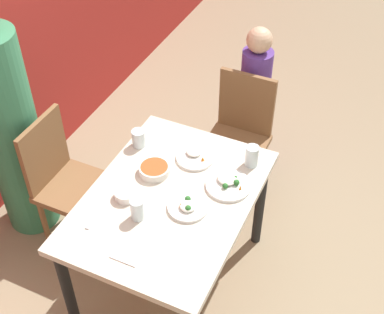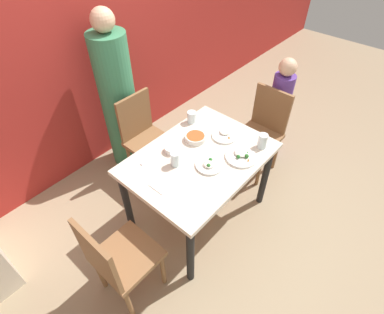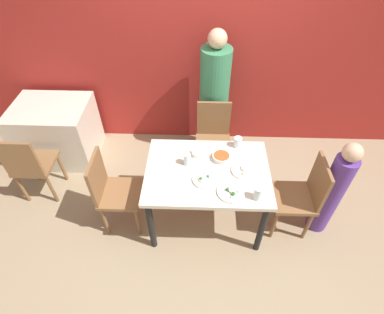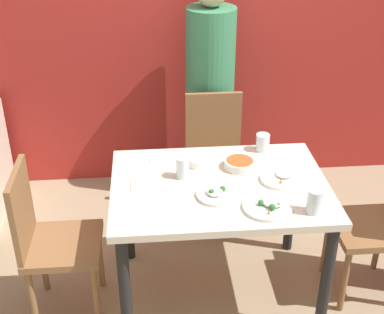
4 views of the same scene
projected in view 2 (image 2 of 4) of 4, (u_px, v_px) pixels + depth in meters
name	position (u px, v px, depth m)	size (l,w,h in m)	color
ground_plane	(198.00, 213.00, 2.87)	(10.00, 10.00, 0.00)	#998466
wall_back	(78.00, 33.00, 2.60)	(10.00, 0.06, 2.70)	#A82823
dining_table	(199.00, 165.00, 2.42)	(1.15, 0.83, 0.75)	beige
chair_adult_spot	(145.00, 136.00, 2.93)	(0.40, 0.40, 0.91)	brown
chair_child_spot	(262.00, 130.00, 3.00)	(0.40, 0.40, 0.91)	brown
chair_empty_left	(118.00, 259.00, 2.00)	(0.40, 0.40, 0.91)	brown
person_adult	(119.00, 102.00, 2.91)	(0.34, 0.34, 1.62)	#387F56
person_child	(277.00, 113.00, 3.11)	(0.21, 0.21, 1.15)	#5B3893
bowl_curry	(195.00, 138.00, 2.48)	(0.17, 0.17, 0.05)	silver
plate_rice_adult	(225.00, 135.00, 2.52)	(0.21, 0.21, 0.05)	white
plate_rice_child	(241.00, 156.00, 2.33)	(0.25, 0.25, 0.05)	white
plate_noodles	(209.00, 165.00, 2.26)	(0.21, 0.21, 0.05)	white
bowl_rice_small	(172.00, 149.00, 2.38)	(0.12, 0.12, 0.05)	white
glass_water_tall	(262.00, 141.00, 2.39)	(0.07, 0.07, 0.13)	silver
glass_water_short	(175.00, 159.00, 2.24)	(0.07, 0.07, 0.12)	silver
glass_water_center	(192.00, 117.00, 2.64)	(0.08, 0.08, 0.10)	silver
napkin_folded	(162.00, 184.00, 2.14)	(0.14, 0.14, 0.01)	white
fork_steel	(149.00, 158.00, 2.33)	(0.18, 0.05, 0.01)	silver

